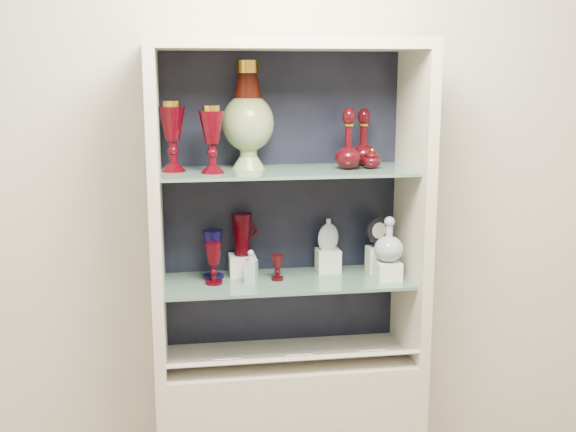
{
  "coord_description": "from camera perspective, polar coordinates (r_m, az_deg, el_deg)",
  "views": [
    {
      "loc": [
        -0.4,
        -1.05,
        1.83
      ],
      "look_at": [
        0.0,
        1.53,
        1.3
      ],
      "focal_mm": 45.0,
      "sensor_mm": 36.0,
      "label": 1
    }
  ],
  "objects": [
    {
      "name": "ruby_pitcher",
      "position": [
        2.77,
        -3.67,
        -1.46
      ],
      "size": [
        0.14,
        0.12,
        0.16
      ],
      "primitive_type": null,
      "rotation": [
        0.0,
        0.0,
        0.39
      ],
      "color": "#41010A",
      "rests_on": "riser_ruby_pitcher"
    },
    {
      "name": "clear_square_bottle",
      "position": [
        2.69,
        -2.94,
        -4.0
      ],
      "size": [
        0.06,
        0.06,
        0.13
      ],
      "primitive_type": null,
      "rotation": [
        0.0,
        0.0,
        -0.36
      ],
      "color": "#8F9FA8",
      "rests_on": "shelf_lower"
    },
    {
      "name": "riser_ruby_pitcher",
      "position": [
        2.8,
        -3.64,
        -3.88
      ],
      "size": [
        0.1,
        0.1,
        0.08
      ],
      "primitive_type": "cube",
      "color": "silver",
      "rests_on": "shelf_lower"
    },
    {
      "name": "pedestal_lamp_left",
      "position": [
        2.57,
        -6.03,
        6.03
      ],
      "size": [
        0.1,
        0.1,
        0.24
      ],
      "primitive_type": null,
      "rotation": [
        0.0,
        0.0,
        0.15
      ],
      "color": "#41010A",
      "rests_on": "shelf_upper"
    },
    {
      "name": "clear_round_decanter",
      "position": [
        2.73,
        7.98,
        -1.92
      ],
      "size": [
        0.14,
        0.14,
        0.17
      ],
      "primitive_type": null,
      "rotation": [
        0.0,
        0.0,
        -0.3
      ],
      "color": "#8F9FA8",
      "rests_on": "riser_clear_round_decanter"
    },
    {
      "name": "ruby_decanter_a",
      "position": [
        2.67,
        4.81,
        6.39
      ],
      "size": [
        0.13,
        0.13,
        0.25
      ],
      "primitive_type": null,
      "rotation": [
        0.0,
        0.0,
        0.36
      ],
      "color": "#390409",
      "rests_on": "shelf_upper"
    },
    {
      "name": "cameo_medallion",
      "position": [
        2.83,
        7.12,
        -1.23
      ],
      "size": [
        0.11,
        0.07,
        0.12
      ],
      "primitive_type": null,
      "rotation": [
        0.0,
        0.0,
        0.37
      ],
      "color": "black",
      "rests_on": "riser_cameo_medallion"
    },
    {
      "name": "ruby_goblet_small",
      "position": [
        2.73,
        -0.85,
        -4.09
      ],
      "size": [
        0.06,
        0.06,
        0.1
      ],
      "primitive_type": null,
      "rotation": [
        0.0,
        0.0,
        -0.36
      ],
      "color": "#390409",
      "rests_on": "shelf_lower"
    },
    {
      "name": "label_card_1",
      "position": [
        2.69,
        -4.82,
        -11.24
      ],
      "size": [
        0.1,
        0.06,
        0.03
      ],
      "primitive_type": "cube",
      "rotation": [
        -0.44,
        0.0,
        0.0
      ],
      "color": "white",
      "rests_on": "label_ledge"
    },
    {
      "name": "cabinet_side_left",
      "position": [
        2.63,
        -10.38,
        0.22
      ],
      "size": [
        0.04,
        0.4,
        1.15
      ],
      "primitive_type": "cube",
      "color": "beige",
      "rests_on": "cabinet_base"
    },
    {
      "name": "ruby_goblet_tall",
      "position": [
        2.69,
        -5.91,
        -3.73
      ],
      "size": [
        0.07,
        0.07,
        0.16
      ],
      "primitive_type": null,
      "rotation": [
        0.0,
        0.0,
        0.13
      ],
      "color": "#41010A",
      "rests_on": "shelf_lower"
    },
    {
      "name": "wall_back",
      "position": [
        2.86,
        -0.67,
        2.83
      ],
      "size": [
        3.5,
        0.02,
        2.8
      ],
      "primitive_type": "cube",
      "color": "beige",
      "rests_on": "ground"
    },
    {
      "name": "cabinet_side_right",
      "position": [
        2.78,
        9.84,
        0.81
      ],
      "size": [
        0.04,
        0.4,
        1.15
      ],
      "primitive_type": "cube",
      "color": "beige",
      "rests_on": "cabinet_base"
    },
    {
      "name": "shelf_lower",
      "position": [
        2.75,
        -0.06,
        -5.15
      ],
      "size": [
        0.92,
        0.34,
        0.01
      ],
      "primitive_type": "cube",
      "color": "slate",
      "rests_on": "cabinet_side_left"
    },
    {
      "name": "label_card_2",
      "position": [
        2.77,
        6.54,
        -10.56
      ],
      "size": [
        0.1,
        0.06,
        0.03
      ],
      "primitive_type": "cube",
      "rotation": [
        -0.44,
        0.0,
        0.0
      ],
      "color": "white",
      "rests_on": "label_ledge"
    },
    {
      "name": "shelf_upper",
      "position": [
        2.66,
        -0.07,
        3.55
      ],
      "size": [
        0.92,
        0.34,
        0.01
      ],
      "primitive_type": "cube",
      "color": "slate",
      "rests_on": "cabinet_side_left"
    },
    {
      "name": "cabinet_back_panel",
      "position": [
        2.85,
        -0.58,
        1.25
      ],
      "size": [
        0.98,
        0.02,
        1.15
      ],
      "primitive_type": "cube",
      "color": "black",
      "rests_on": "cabinet_base"
    },
    {
      "name": "flat_flask",
      "position": [
        2.82,
        3.2,
        -1.39
      ],
      "size": [
        0.1,
        0.06,
        0.13
      ],
      "primitive_type": null,
      "rotation": [
        0.0,
        0.0,
        0.32
      ],
      "color": "#A5AEB8",
      "rests_on": "riser_flat_flask"
    },
    {
      "name": "ruby_decanter_b",
      "position": [
        2.77,
        5.99,
        6.35
      ],
      "size": [
        0.11,
        0.11,
        0.23
      ],
      "primitive_type": null,
      "rotation": [
        0.0,
        0.0,
        0.12
      ],
      "color": "#390409",
      "rests_on": "shelf_upper"
    },
    {
      "name": "label_card_0",
      "position": [
        2.71,
        0.74,
        -10.96
      ],
      "size": [
        0.1,
        0.06,
        0.03
      ],
      "primitive_type": "cube",
      "rotation": [
        -0.44,
        0.0,
        0.0
      ],
      "color": "white",
      "rests_on": "label_ledge"
    },
    {
      "name": "cabinet_top_cap",
      "position": [
        2.62,
        0.0,
        13.43
      ],
      "size": [
        1.0,
        0.4,
        0.04
      ],
      "primitive_type": "cube",
      "color": "beige",
      "rests_on": "cabinet_side_left"
    },
    {
      "name": "label_ledge",
      "position": [
        2.72,
        0.36,
        -11.28
      ],
      "size": [
        0.92,
        0.17,
        0.09
      ],
      "primitive_type": "cube",
      "rotation": [
        -0.44,
        0.0,
        0.0
      ],
      "color": "beige",
      "rests_on": "cabinet_base"
    },
    {
      "name": "lidded_bowl",
      "position": [
        2.7,
        6.63,
        4.56
      ],
      "size": [
        0.08,
        0.08,
        0.08
      ],
      "primitive_type": null,
      "rotation": [
        0.0,
        0.0,
        -0.14
      ],
      "color": "#390409",
      "rests_on": "shelf_upper"
    },
    {
      "name": "enamel_urn",
      "position": [
        2.67,
        -3.18,
        7.96
      ],
      "size": [
        0.23,
        0.23,
        0.4
      ],
      "primitive_type": null,
      "rotation": [
        0.0,
        0.0,
        0.25
      ],
      "color": "#074115",
      "rests_on": "shelf_upper"
    },
    {
      "name": "riser_clear_round_decanter",
      "position": [
        2.76,
        7.91,
        -4.29
      ],
      "size": [
        0.09,
        0.09,
        0.07
      ],
      "primitive_type": "cube",
      "color": "silver",
      "rests_on": "shelf_lower"
    },
    {
      "name": "pedestal_lamp_right",
      "position": [
        2.63,
        -9.11,
        6.23
      ],
      "size": [
        0.11,
        0.11,
        0.25
      ],
      "primitive_type": null,
      "rotation": [
        0.0,
        0.0,
        0.09
      ],
      "color": "#41010A",
      "rests_on": "shelf_upper"
    },
    {
      "name": "riser_cameo_medallion",
      "position": [
        2.86,
        7.07,
        -3.42
      ],
      "size": [
        0.08,
        0.08,
        0.1
      ],
      "primitive_type": "cube",
      "color": "silver",
      "rests_on": "shelf_lower"
    },
    {
      "name": "riser_flat_flask",
      "position": [
        2.84,
        3.18,
        -3.53
      ],
      "size": [
        0.09,
        0.09,
        0.09
      ],
      "primitive_type": "cube",
      "color": "silver",
      "rests_on": "shelf_lower"
    },
    {
      "name": "cobalt_goblet",
      "position": [
        2.76,
        -5.94,
        -3.03
      ],
      "size": [
        0.09,
        0.09,
        0.19
      ],
      "primitive_type": null,
      "rotation": [
        0.0,
        0.0,
        -0.1
      ],
      "color": "#0E0B45",
      "rests_on": "shelf_lower"
    }
  ]
}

